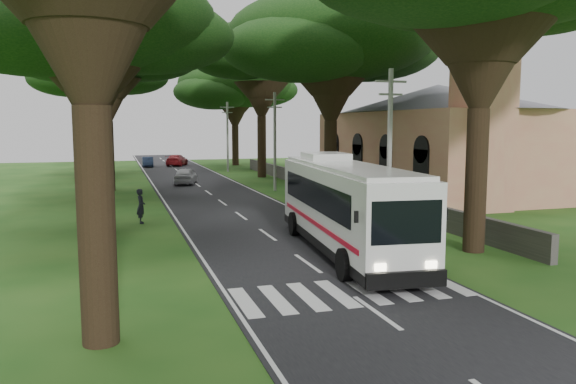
{
  "coord_description": "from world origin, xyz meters",
  "views": [
    {
      "loc": [
        -7.02,
        -18.12,
        5.37
      ],
      "look_at": [
        0.8,
        7.18,
        2.2
      ],
      "focal_mm": 35.0,
      "sensor_mm": 36.0,
      "label": 1
    }
  ],
  "objects_px": {
    "church": "(438,131)",
    "pedestrian": "(141,206)",
    "pole_near": "(389,150)",
    "distant_car_a": "(186,176)",
    "pole_mid": "(275,140)",
    "distant_car_c": "(177,160)",
    "pole_far": "(228,135)",
    "distant_car_b": "(148,162)",
    "coach_bus": "(345,205)"
  },
  "relations": [
    {
      "from": "church",
      "to": "pedestrian",
      "type": "distance_m",
      "value": 25.33
    },
    {
      "from": "pole_near",
      "to": "distant_car_a",
      "type": "relative_size",
      "value": 1.81
    },
    {
      "from": "church",
      "to": "pole_mid",
      "type": "relative_size",
      "value": 3.0
    },
    {
      "from": "pedestrian",
      "to": "distant_car_c",
      "type": "bearing_deg",
      "value": -11.01
    },
    {
      "from": "pedestrian",
      "to": "church",
      "type": "bearing_deg",
      "value": -73.19
    },
    {
      "from": "pole_mid",
      "to": "pole_far",
      "type": "bearing_deg",
      "value": 90.0
    },
    {
      "from": "pole_mid",
      "to": "distant_car_b",
      "type": "height_order",
      "value": "pole_mid"
    },
    {
      "from": "distant_car_c",
      "to": "church",
      "type": "bearing_deg",
      "value": 135.2
    },
    {
      "from": "coach_bus",
      "to": "distant_car_a",
      "type": "distance_m",
      "value": 29.81
    },
    {
      "from": "pole_near",
      "to": "distant_car_a",
      "type": "distance_m",
      "value": 28.06
    },
    {
      "from": "pole_near",
      "to": "pole_mid",
      "type": "relative_size",
      "value": 1.0
    },
    {
      "from": "distant_car_a",
      "to": "distant_car_b",
      "type": "relative_size",
      "value": 1.15
    },
    {
      "from": "coach_bus",
      "to": "distant_car_a",
      "type": "relative_size",
      "value": 2.92
    },
    {
      "from": "distant_car_c",
      "to": "pole_far",
      "type": "bearing_deg",
      "value": 132.67
    },
    {
      "from": "pole_near",
      "to": "distant_car_b",
      "type": "height_order",
      "value": "pole_near"
    },
    {
      "from": "pedestrian",
      "to": "coach_bus",
      "type": "bearing_deg",
      "value": -143.6
    },
    {
      "from": "church",
      "to": "distant_car_b",
      "type": "xyz_separation_m",
      "value": [
        -20.86,
        34.41,
        -4.25
      ]
    },
    {
      "from": "distant_car_a",
      "to": "distant_car_c",
      "type": "distance_m",
      "value": 23.94
    },
    {
      "from": "church",
      "to": "pole_near",
      "type": "bearing_deg",
      "value": -128.5
    },
    {
      "from": "pole_near",
      "to": "pole_far",
      "type": "distance_m",
      "value": 40.0
    },
    {
      "from": "pole_near",
      "to": "pole_far",
      "type": "height_order",
      "value": "same"
    },
    {
      "from": "church",
      "to": "distant_car_b",
      "type": "height_order",
      "value": "church"
    },
    {
      "from": "pole_near",
      "to": "distant_car_a",
      "type": "xyz_separation_m",
      "value": [
        -6.43,
        27.1,
        -3.4
      ]
    },
    {
      "from": "distant_car_c",
      "to": "distant_car_b",
      "type": "bearing_deg",
      "value": 34.42
    },
    {
      "from": "pole_near",
      "to": "distant_car_b",
      "type": "xyz_separation_m",
      "value": [
        -8.5,
        49.96,
        -3.52
      ]
    },
    {
      "from": "pole_far",
      "to": "coach_bus",
      "type": "xyz_separation_m",
      "value": [
        -3.34,
        -42.53,
        -2.16
      ]
    },
    {
      "from": "church",
      "to": "distant_car_a",
      "type": "height_order",
      "value": "church"
    },
    {
      "from": "church",
      "to": "distant_car_c",
      "type": "relative_size",
      "value": 4.75
    },
    {
      "from": "pole_far",
      "to": "distant_car_a",
      "type": "bearing_deg",
      "value": -116.48
    },
    {
      "from": "pole_mid",
      "to": "coach_bus",
      "type": "bearing_deg",
      "value": -98.43
    },
    {
      "from": "pole_near",
      "to": "coach_bus",
      "type": "bearing_deg",
      "value": -142.88
    },
    {
      "from": "distant_car_b",
      "to": "pedestrian",
      "type": "bearing_deg",
      "value": -91.83
    },
    {
      "from": "pole_far",
      "to": "distant_car_b",
      "type": "distance_m",
      "value": 13.56
    },
    {
      "from": "pole_near",
      "to": "distant_car_c",
      "type": "bearing_deg",
      "value": 95.27
    },
    {
      "from": "pole_mid",
      "to": "distant_car_a",
      "type": "xyz_separation_m",
      "value": [
        -6.43,
        7.1,
        -3.4
      ]
    },
    {
      "from": "pole_far",
      "to": "distant_car_a",
      "type": "height_order",
      "value": "pole_far"
    },
    {
      "from": "distant_car_c",
      "to": "pole_near",
      "type": "bearing_deg",
      "value": 114.75
    },
    {
      "from": "church",
      "to": "distant_car_c",
      "type": "xyz_separation_m",
      "value": [
        -17.06,
        35.43,
        -4.15
      ]
    },
    {
      "from": "pole_far",
      "to": "coach_bus",
      "type": "bearing_deg",
      "value": -94.49
    },
    {
      "from": "church",
      "to": "pole_far",
      "type": "bearing_deg",
      "value": 116.82
    },
    {
      "from": "distant_car_b",
      "to": "distant_car_c",
      "type": "xyz_separation_m",
      "value": [
        3.8,
        1.01,
        0.1
      ]
    },
    {
      "from": "church",
      "to": "pole_mid",
      "type": "xyz_separation_m",
      "value": [
        -12.36,
        4.45,
        -0.73
      ]
    },
    {
      "from": "coach_bus",
      "to": "distant_car_c",
      "type": "distance_m",
      "value": 53.53
    },
    {
      "from": "pole_near",
      "to": "pedestrian",
      "type": "distance_m",
      "value": 13.78
    },
    {
      "from": "pole_mid",
      "to": "coach_bus",
      "type": "xyz_separation_m",
      "value": [
        -3.34,
        -22.53,
        -2.16
      ]
    },
    {
      "from": "pole_far",
      "to": "distant_car_b",
      "type": "xyz_separation_m",
      "value": [
        -8.5,
        9.96,
        -3.52
      ]
    },
    {
      "from": "coach_bus",
      "to": "distant_car_b",
      "type": "xyz_separation_m",
      "value": [
        -5.16,
        52.49,
        -1.36
      ]
    },
    {
      "from": "pole_near",
      "to": "pedestrian",
      "type": "relative_size",
      "value": 4.19
    },
    {
      "from": "distant_car_b",
      "to": "coach_bus",
      "type": "bearing_deg",
      "value": -82.54
    },
    {
      "from": "distant_car_a",
      "to": "pole_mid",
      "type": "bearing_deg",
      "value": 146.32
    }
  ]
}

